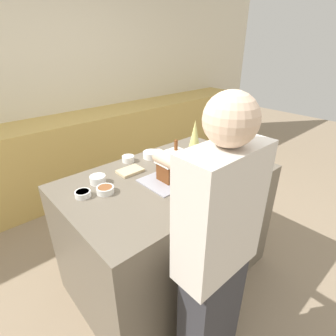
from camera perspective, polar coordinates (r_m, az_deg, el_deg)
The scene contains 16 objects.
ground_plane at distance 2.43m, azimuth 0.16°, elevation -21.36°, with size 12.00×12.00×0.00m, color gray.
wall_back at distance 3.57m, azimuth -24.66°, elevation 16.12°, with size 8.00×0.05×2.60m.
back_cabinet_block at distance 3.48m, azimuth -20.38°, elevation 2.38°, with size 6.00×0.60×0.95m.
kitchen_island at distance 2.11m, azimuth 0.18°, elevation -12.83°, with size 1.48×0.92×0.93m.
baking_tray at distance 1.80m, azimuth 0.96°, elevation -2.25°, with size 0.41×0.29×0.01m.
gingerbread_house at distance 1.75m, azimuth 0.99°, elevation 0.70°, with size 0.21×0.14×0.26m.
decorative_tree at distance 2.17m, azimuth 5.83°, elevation 6.71°, with size 0.11×0.11×0.28m.
candy_bowl_far_right at distance 2.07m, azimuth -8.66°, elevation 2.07°, with size 0.09×0.09×0.05m.
candy_bowl_far_left at distance 2.16m, azimuth 0.42°, elevation 3.31°, with size 0.09×0.09×0.04m.
candy_bowl_near_tray_right at distance 1.80m, azimuth -15.03°, elevation -2.36°, with size 0.10×0.10×0.05m.
candy_bowl_center_rear at distance 1.68m, azimuth -18.05°, elevation -5.33°, with size 0.10×0.10×0.04m.
candy_bowl_near_tray_left at distance 2.08m, azimuth 7.15°, elevation 2.49°, with size 0.12×0.12×0.05m.
candy_bowl_behind_tray at distance 2.11m, azimuth -3.72°, elevation 2.99°, with size 0.13×0.13×0.05m.
candy_bowl_front_corner at distance 1.68m, azimuth -13.49°, elevation -4.60°, with size 0.11×0.11×0.04m.
cookbook at distance 1.91m, azimuth -8.25°, elevation -0.63°, with size 0.17×0.12×0.02m.
person at distance 1.36m, azimuth 10.23°, elevation -18.50°, with size 0.43×0.54×1.64m.
Camera 1 is at (-1.10, -1.21, 1.80)m, focal length 28.00 mm.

